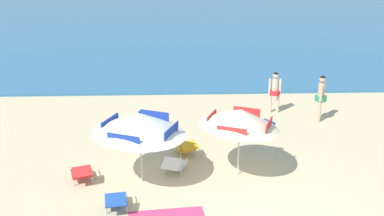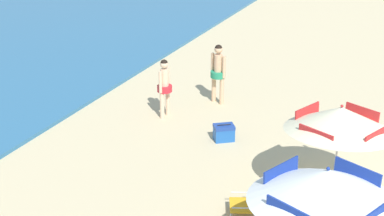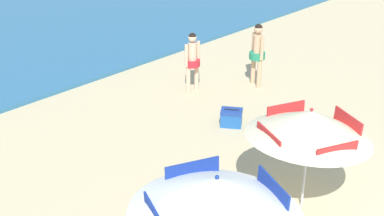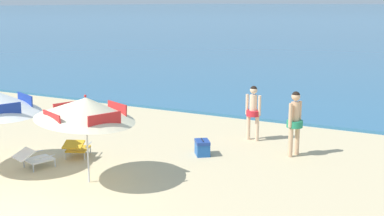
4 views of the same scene
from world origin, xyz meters
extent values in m
cylinder|color=silver|center=(-2.84, 2.71, 0.99)|extent=(0.04, 0.04, 1.99)
cone|color=white|center=(-2.84, 2.71, 1.71)|extent=(3.03, 3.01, 0.72)
cube|color=navy|center=(-2.50, 3.52, 1.58)|extent=(0.82, 0.37, 0.31)
cube|color=navy|center=(-3.66, 3.04, 1.58)|extent=(0.37, 0.82, 0.31)
cube|color=navy|center=(-3.18, 1.89, 1.58)|extent=(0.82, 0.37, 0.31)
cube|color=navy|center=(-2.02, 2.37, 1.58)|extent=(0.37, 0.82, 0.31)
sphere|color=navy|center=(-2.84, 2.71, 2.02)|extent=(0.06, 0.06, 0.06)
cylinder|color=silver|center=(-0.18, 3.02, 0.97)|extent=(0.04, 0.04, 1.94)
cone|color=beige|center=(-0.18, 3.02, 1.70)|extent=(2.55, 2.52, 0.70)
cube|color=red|center=(0.12, 3.75, 1.59)|extent=(0.73, 0.34, 0.27)
cube|color=red|center=(-0.91, 3.32, 1.59)|extent=(0.34, 0.73, 0.27)
cube|color=red|center=(-0.49, 2.29, 1.59)|extent=(0.73, 0.34, 0.27)
cube|color=red|center=(0.55, 2.72, 1.59)|extent=(0.34, 0.73, 0.27)
sphere|color=red|center=(-0.18, 3.02, 1.97)|extent=(0.06, 0.06, 0.06)
cube|color=white|center=(-1.92, 3.29, 0.20)|extent=(0.69, 0.74, 0.04)
cube|color=white|center=(-2.05, 2.93, 0.41)|extent=(0.60, 0.54, 0.20)
cylinder|color=silver|center=(-2.06, 3.64, 0.09)|extent=(0.03, 0.03, 0.18)
cylinder|color=silver|center=(-1.60, 3.48, 0.09)|extent=(0.03, 0.03, 0.18)
cylinder|color=silver|center=(-2.25, 3.10, 0.09)|extent=(0.03, 0.03, 0.18)
cylinder|color=silver|center=(-1.78, 2.94, 0.09)|extent=(0.03, 0.03, 0.18)
cylinder|color=silver|center=(-2.19, 3.38, 0.32)|extent=(0.20, 0.52, 0.02)
cylinder|color=silver|center=(-1.66, 3.20, 0.32)|extent=(0.20, 0.52, 0.02)
cube|color=#1E4799|center=(-3.39, 1.45, 0.20)|extent=(0.60, 0.67, 0.04)
cube|color=#1E4799|center=(-3.34, 1.09, 0.42)|extent=(0.55, 0.48, 0.17)
cylinder|color=silver|center=(-3.67, 1.70, 0.09)|extent=(0.03, 0.03, 0.18)
cylinder|color=silver|center=(-3.19, 1.77, 0.09)|extent=(0.03, 0.03, 0.18)
cylinder|color=silver|center=(-3.59, 1.13, 0.09)|extent=(0.03, 0.03, 0.18)
cylinder|color=silver|center=(-3.11, 1.20, 0.09)|extent=(0.03, 0.03, 0.18)
cylinder|color=silver|center=(-3.67, 1.41, 0.32)|extent=(0.10, 0.54, 0.02)
cylinder|color=silver|center=(-3.11, 1.49, 0.32)|extent=(0.10, 0.54, 0.02)
cube|color=gold|center=(-1.65, 4.41, 0.20)|extent=(0.71, 0.76, 0.04)
cube|color=gold|center=(-1.52, 4.09, 0.42)|extent=(0.62, 0.58, 0.13)
cylinder|color=silver|center=(-1.99, 4.58, 0.09)|extent=(0.03, 0.03, 0.18)
cylinder|color=silver|center=(-1.54, 4.77, 0.09)|extent=(0.03, 0.03, 0.18)
cylinder|color=silver|center=(-1.77, 4.05, 0.09)|extent=(0.03, 0.03, 0.18)
cylinder|color=silver|center=(-1.32, 4.25, 0.09)|extent=(0.03, 0.03, 0.18)
cylinder|color=silver|center=(-1.91, 4.30, 0.32)|extent=(0.23, 0.51, 0.02)
cylinder|color=silver|center=(-1.40, 4.52, 0.32)|extent=(0.23, 0.51, 0.02)
cube|color=red|center=(-4.51, 2.87, 0.20)|extent=(0.69, 0.74, 0.04)
cube|color=red|center=(-4.39, 2.53, 0.42)|extent=(0.60, 0.55, 0.14)
cylinder|color=silver|center=(-4.84, 3.06, 0.09)|extent=(0.03, 0.03, 0.18)
cylinder|color=silver|center=(-4.37, 3.22, 0.09)|extent=(0.03, 0.03, 0.18)
cylinder|color=silver|center=(-4.65, 2.52, 0.09)|extent=(0.03, 0.03, 0.18)
cylinder|color=silver|center=(-4.19, 2.68, 0.09)|extent=(0.03, 0.03, 0.18)
cylinder|color=silver|center=(-4.78, 2.78, 0.32)|extent=(0.20, 0.52, 0.02)
cylinder|color=silver|center=(-4.25, 2.96, 0.32)|extent=(0.20, 0.52, 0.02)
cylinder|color=#D8A87F|center=(3.30, 6.91, 0.42)|extent=(0.12, 0.12, 0.84)
cylinder|color=#D8A87F|center=(3.40, 7.20, 0.42)|extent=(0.12, 0.12, 0.84)
cylinder|color=#23845B|center=(3.35, 7.05, 0.86)|extent=(0.42, 0.42, 0.18)
cylinder|color=#D8A87F|center=(3.35, 7.05, 1.14)|extent=(0.23, 0.23, 0.60)
cylinder|color=#D8A87F|center=(3.28, 6.85, 1.12)|extent=(0.09, 0.09, 0.63)
cylinder|color=#D8A87F|center=(3.42, 7.25, 1.12)|extent=(0.09, 0.09, 0.63)
sphere|color=#D8A87F|center=(3.35, 7.05, 1.59)|extent=(0.23, 0.23, 0.23)
sphere|color=black|center=(3.35, 7.05, 1.61)|extent=(0.21, 0.21, 0.21)
cylinder|color=beige|center=(1.73, 7.98, 0.39)|extent=(0.12, 0.12, 0.79)
cylinder|color=beige|center=(2.01, 7.96, 0.39)|extent=(0.12, 0.12, 0.79)
cylinder|color=red|center=(1.87, 7.97, 0.81)|extent=(0.39, 0.39, 0.16)
cylinder|color=beige|center=(1.87, 7.97, 1.07)|extent=(0.22, 0.22, 0.56)
cylinder|color=beige|center=(1.67, 7.99, 1.05)|extent=(0.09, 0.09, 0.59)
cylinder|color=beige|center=(2.06, 7.95, 1.05)|extent=(0.09, 0.09, 0.59)
sphere|color=beige|center=(1.87, 7.97, 1.49)|extent=(0.21, 0.21, 0.21)
sphere|color=black|center=(1.87, 7.97, 1.51)|extent=(0.20, 0.20, 0.20)
cube|color=#1E56A8|center=(1.19, 6.00, 0.16)|extent=(0.56, 0.59, 0.32)
cube|color=navy|center=(1.19, 6.00, 0.36)|extent=(0.57, 0.61, 0.08)
cylinder|color=black|center=(1.19, 6.00, 0.42)|extent=(0.22, 0.29, 0.02)
camera|label=1|loc=(-1.88, -8.12, 5.99)|focal=41.82mm
camera|label=2|loc=(-10.69, 1.37, 6.32)|focal=53.74mm
camera|label=3|loc=(-7.46, -1.52, 6.20)|focal=52.14mm
camera|label=4|loc=(6.69, -5.27, 3.98)|focal=46.31mm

